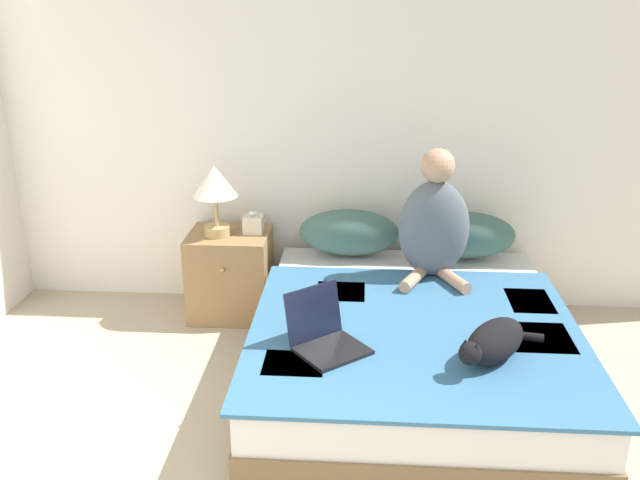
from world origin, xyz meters
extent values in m
cube|color=white|center=(0.00, 3.45, 1.27)|extent=(5.61, 0.05, 2.55)
cube|color=brown|center=(0.28, 2.43, 0.10)|extent=(1.60, 1.93, 0.19)
cube|color=silver|center=(0.28, 2.43, 0.29)|extent=(1.57, 1.90, 0.19)
cube|color=teal|center=(0.28, 2.23, 0.40)|extent=(1.65, 1.54, 0.02)
cube|color=#5B9384|center=(-0.10, 2.67, 0.40)|extent=(0.27, 0.26, 0.01)
cube|color=#5B9384|center=(-0.29, 1.88, 0.40)|extent=(0.28, 0.23, 0.01)
cube|color=#5B9384|center=(0.93, 2.62, 0.40)|extent=(0.23, 0.31, 0.01)
cube|color=#5B9384|center=(0.89, 2.20, 0.40)|extent=(0.30, 0.32, 0.01)
ellipsoid|color=#42665B|center=(-0.07, 3.23, 0.56)|extent=(0.63, 0.26, 0.30)
ellipsoid|color=#42665B|center=(0.64, 3.23, 0.56)|extent=(0.63, 0.26, 0.30)
ellipsoid|color=slate|center=(0.42, 2.94, 0.70)|extent=(0.41, 0.22, 0.58)
sphere|color=tan|center=(0.42, 2.94, 1.07)|extent=(0.19, 0.19, 0.19)
cylinder|color=tan|center=(0.31, 2.79, 0.44)|extent=(0.18, 0.29, 0.07)
cylinder|color=tan|center=(0.53, 2.79, 0.44)|extent=(0.18, 0.29, 0.07)
ellipsoid|color=black|center=(0.62, 1.97, 0.50)|extent=(0.39, 0.42, 0.19)
sphere|color=black|center=(0.49, 1.81, 0.53)|extent=(0.10, 0.10, 0.10)
cone|color=black|center=(0.51, 1.79, 0.56)|extent=(0.05, 0.05, 0.05)
cone|color=black|center=(0.47, 1.83, 0.56)|extent=(0.05, 0.05, 0.05)
cylinder|color=black|center=(0.79, 2.17, 0.43)|extent=(0.22, 0.08, 0.04)
cube|color=black|center=(-0.12, 1.99, 0.42)|extent=(0.40, 0.39, 0.02)
cube|color=black|center=(-0.21, 2.11, 0.55)|extent=(0.27, 0.24, 0.25)
cube|color=#937047|center=(-0.83, 3.16, 0.28)|extent=(0.50, 0.43, 0.56)
sphere|color=tan|center=(-0.83, 2.94, 0.40)|extent=(0.03, 0.03, 0.03)
cylinder|color=tan|center=(-0.89, 3.13, 0.59)|extent=(0.16, 0.16, 0.06)
cylinder|color=tan|center=(-0.89, 3.13, 0.71)|extent=(0.02, 0.02, 0.19)
cone|color=white|center=(-0.89, 3.13, 0.91)|extent=(0.27, 0.27, 0.19)
cube|color=beige|center=(-0.68, 3.19, 0.61)|extent=(0.12, 0.12, 0.11)
ellipsoid|color=white|center=(-0.68, 3.19, 0.68)|extent=(0.06, 0.04, 0.03)
camera|label=1|loc=(0.02, -0.79, 2.01)|focal=38.00mm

